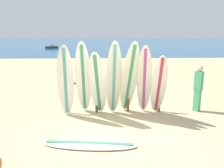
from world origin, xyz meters
TOP-DOWN VIEW (x-y plane):
  - ground_plane at (0.00, 0.00)m, footprint 120.00×120.00m
  - ocean_water at (0.00, 58.00)m, footprint 120.00×80.00m
  - surfboard_rack at (0.01, 1.75)m, footprint 3.25×0.09m
  - surfboard_leaning_far_left at (-1.44, 1.33)m, footprint 0.58×0.65m
  - surfboard_leaning_left at (-0.90, 1.46)m, footprint 0.53×1.11m
  - surfboard_leaning_center_left at (-0.46, 1.36)m, footprint 0.67×1.05m
  - surfboard_leaning_center at (0.05, 1.45)m, footprint 0.54×0.72m
  - surfboard_leaning_center_right at (0.53, 1.40)m, footprint 0.69×1.25m
  - surfboard_leaning_right at (0.99, 1.38)m, footprint 0.63×1.11m
  - surfboard_leaning_far_right at (1.45, 1.33)m, footprint 0.54×0.93m
  - surfboard_lying_on_sand at (-0.62, -0.54)m, footprint 2.31×0.83m
  - beachgoer_standing at (2.87, 1.74)m, footprint 0.29×0.30m
  - small_boat_offshore at (-9.09, 33.41)m, footprint 2.22×1.45m

SIDE VIEW (x-z plane):
  - ground_plane at x=0.00m, z-range 0.00..0.00m
  - ocean_water at x=0.00m, z-range 0.00..0.01m
  - surfboard_lying_on_sand at x=-0.62m, z-range -0.01..0.08m
  - small_boat_offshore at x=-9.09m, z-range -0.10..0.61m
  - surfboard_rack at x=0.01m, z-range 0.15..1.30m
  - beachgoer_standing at x=2.87m, z-range 0.08..1.66m
  - surfboard_leaning_far_right at x=1.45m, z-range 0.00..2.00m
  - surfboard_leaning_center_left at x=-0.46m, z-range 0.00..2.10m
  - surfboard_leaning_right at x=0.99m, z-range 0.00..2.28m
  - surfboard_leaning_far_left at x=-1.44m, z-range 0.00..2.29m
  - surfboard_leaning_center at x=0.05m, z-range 0.00..2.40m
  - surfboard_leaning_left at x=-0.90m, z-range 0.00..2.40m
  - surfboard_leaning_center_right at x=0.53m, z-range 0.00..2.40m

